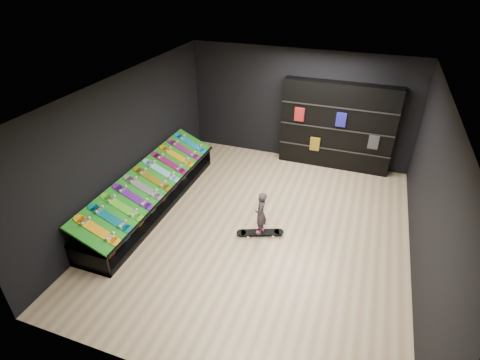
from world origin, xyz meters
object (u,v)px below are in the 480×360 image
(display_rack, at_px, (153,196))
(floor_skateboard, at_px, (260,233))
(child, at_px, (261,221))
(back_shelving, at_px, (337,127))

(display_rack, xyz_separation_m, floor_skateboard, (2.63, -0.19, -0.20))
(floor_skateboard, bearing_deg, child, -21.43)
(back_shelving, xyz_separation_m, child, (-0.97, -3.51, -0.78))
(back_shelving, bearing_deg, floor_skateboard, -105.50)
(floor_skateboard, height_order, child, child)
(child, bearing_deg, display_rack, -101.80)
(display_rack, bearing_deg, back_shelving, 42.65)
(back_shelving, xyz_separation_m, floor_skateboard, (-0.97, -3.51, -1.10))
(display_rack, relative_size, floor_skateboard, 4.59)
(child, bearing_deg, back_shelving, 156.79)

